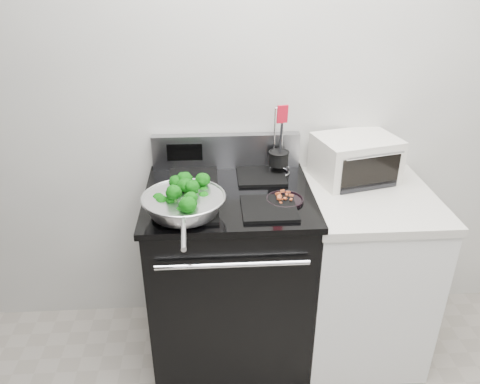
{
  "coord_description": "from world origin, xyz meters",
  "views": [
    {
      "loc": [
        -0.37,
        -0.54,
        1.95
      ],
      "look_at": [
        -0.25,
        1.36,
        0.98
      ],
      "focal_mm": 35.0,
      "sensor_mm": 36.0,
      "label": 1
    }
  ],
  "objects": [
    {
      "name": "back_wall",
      "position": [
        0.0,
        1.75,
        1.35
      ],
      "size": [
        4.0,
        0.02,
        2.7
      ],
      "primitive_type": "cube",
      "color": "silver",
      "rests_on": "ground"
    },
    {
      "name": "broccoli_pile",
      "position": [
        -0.5,
        1.22,
        1.03
      ],
      "size": [
        0.28,
        0.28,
        0.1
      ],
      "primitive_type": null,
      "color": "black",
      "rests_on": "skillet"
    },
    {
      "name": "toaster_oven",
      "position": [
        0.35,
        1.6,
        1.03
      ],
      "size": [
        0.45,
        0.38,
        0.22
      ],
      "rotation": [
        0.0,
        0.0,
        0.25
      ],
      "color": "silver",
      "rests_on": "counter"
    },
    {
      "name": "gas_range",
      "position": [
        -0.3,
        1.41,
        0.49
      ],
      "size": [
        0.79,
        0.69,
        1.13
      ],
      "color": "black",
      "rests_on": "floor"
    },
    {
      "name": "skillet",
      "position": [
        -0.5,
        1.22,
        1.01
      ],
      "size": [
        0.36,
        0.57,
        0.08
      ],
      "rotation": [
        0.0,
        0.0,
        0.05
      ],
      "color": "silver",
      "rests_on": "gas_range"
    },
    {
      "name": "utensil_holder",
      "position": [
        -0.04,
        1.62,
        1.01
      ],
      "size": [
        0.12,
        0.12,
        0.36
      ],
      "rotation": [
        0.0,
        0.0,
        0.22
      ],
      "color": "silver",
      "rests_on": "gas_range"
    },
    {
      "name": "counter",
      "position": [
        0.39,
        1.41,
        0.46
      ],
      "size": [
        0.62,
        0.68,
        0.92
      ],
      "color": "white",
      "rests_on": "floor"
    },
    {
      "name": "bacon_plate",
      "position": [
        -0.05,
        1.32,
        0.97
      ],
      "size": [
        0.17,
        0.17,
        0.04
      ],
      "rotation": [
        0.0,
        0.0,
        0.1
      ],
      "color": "black",
      "rests_on": "gas_range"
    }
  ]
}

